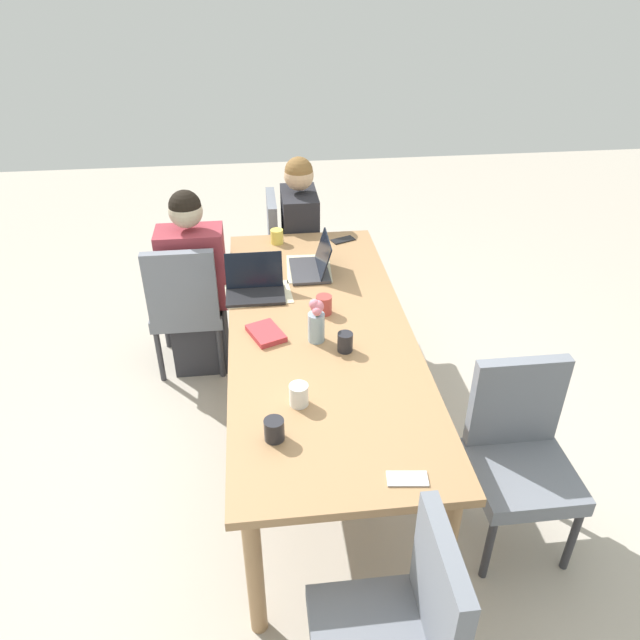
# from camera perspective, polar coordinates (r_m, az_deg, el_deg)

# --- Properties ---
(ground_plane) EXTENTS (10.00, 10.00, 0.00)m
(ground_plane) POSITION_cam_1_polar(r_m,az_deg,el_deg) (3.52, -0.00, -11.05)
(ground_plane) COLOR #B2A899
(dining_table) EXTENTS (2.31, 0.92, 0.75)m
(dining_table) POSITION_cam_1_polar(r_m,az_deg,el_deg) (3.10, -0.00, -1.92)
(dining_table) COLOR #9E754C
(dining_table) RESTS_ON ground_plane
(chair_near_left_near) EXTENTS (0.44, 0.44, 0.90)m
(chair_near_left_near) POSITION_cam_1_polar(r_m,az_deg,el_deg) (3.85, -12.51, 1.63)
(chair_near_left_near) COLOR slate
(chair_near_left_near) RESTS_ON ground_plane
(person_near_left_near) EXTENTS (0.36, 0.40, 1.19)m
(person_near_left_near) POSITION_cam_1_polar(r_m,az_deg,el_deg) (3.90, -11.60, 2.59)
(person_near_left_near) COLOR #2D2D33
(person_near_left_near) RESTS_ON ground_plane
(chair_head_left_left_mid) EXTENTS (0.44, 0.44, 0.90)m
(chair_head_left_left_mid) POSITION_cam_1_polar(r_m,az_deg,el_deg) (4.43, -2.90, 6.64)
(chair_head_left_left_mid) COLOR slate
(chair_head_left_left_mid) RESTS_ON ground_plane
(person_head_left_left_mid) EXTENTS (0.40, 0.36, 1.19)m
(person_head_left_left_mid) POSITION_cam_1_polar(r_m,az_deg,el_deg) (4.37, -1.87, 6.67)
(person_head_left_left_mid) COLOR #2D2D33
(person_head_left_left_mid) RESTS_ON ground_plane
(chair_far_left_far) EXTENTS (0.44, 0.44, 0.90)m
(chair_far_left_far) POSITION_cam_1_polar(r_m,az_deg,el_deg) (2.89, 18.25, -11.40)
(chair_far_left_far) COLOR slate
(chair_far_left_far) RESTS_ON ground_plane
(chair_head_right_right_near) EXTENTS (0.44, 0.44, 0.90)m
(chair_head_right_right_near) POSITION_cam_1_polar(r_m,az_deg,el_deg) (2.26, 7.55, -26.66)
(chair_head_right_right_near) COLOR slate
(chair_head_right_right_near) RESTS_ON ground_plane
(flower_vase) EXTENTS (0.09, 0.08, 0.23)m
(flower_vase) POSITION_cam_1_polar(r_m,az_deg,el_deg) (2.90, -0.35, -0.05)
(flower_vase) COLOR #8EA8B7
(flower_vase) RESTS_ON dining_table
(placemat_near_left_near) EXTENTS (0.28, 0.38, 0.00)m
(placemat_near_left_near) POSITION_cam_1_polar(r_m,az_deg,el_deg) (3.36, -5.80, 2.45)
(placemat_near_left_near) COLOR beige
(placemat_near_left_near) RESTS_ON dining_table
(placemat_head_left_left_mid) EXTENTS (0.37, 0.28, 0.00)m
(placemat_head_left_left_mid) POSITION_cam_1_polar(r_m,az_deg,el_deg) (3.61, -1.06, 4.87)
(placemat_head_left_left_mid) COLOR beige
(placemat_head_left_left_mid) RESTS_ON dining_table
(laptop_near_left_near) EXTENTS (0.22, 0.32, 0.21)m
(laptop_near_left_near) POSITION_cam_1_polar(r_m,az_deg,el_deg) (3.34, -6.14, 3.09)
(laptop_near_left_near) COLOR black
(laptop_near_left_near) RESTS_ON dining_table
(laptop_head_left_left_mid) EXTENTS (0.32, 0.22, 0.21)m
(laptop_head_left_left_mid) POSITION_cam_1_polar(r_m,az_deg,el_deg) (3.56, -0.61, 5.17)
(laptop_head_left_left_mid) COLOR #38383D
(laptop_head_left_left_mid) RESTS_ON dining_table
(coffee_mug_near_left) EXTENTS (0.07, 0.07, 0.10)m
(coffee_mug_near_left) POSITION_cam_1_polar(r_m,az_deg,el_deg) (2.87, 2.38, -2.09)
(coffee_mug_near_left) COLOR #232328
(coffee_mug_near_left) RESTS_ON dining_table
(coffee_mug_near_right) EXTENTS (0.08, 0.08, 0.09)m
(coffee_mug_near_right) POSITION_cam_1_polar(r_m,az_deg,el_deg) (2.41, -4.33, -10.24)
(coffee_mug_near_right) COLOR #232328
(coffee_mug_near_right) RESTS_ON dining_table
(coffee_mug_centre_left) EXTENTS (0.08, 0.08, 0.10)m
(coffee_mug_centre_left) POSITION_cam_1_polar(r_m,az_deg,el_deg) (2.56, -2.00, -7.04)
(coffee_mug_centre_left) COLOR white
(coffee_mug_centre_left) RESTS_ON dining_table
(coffee_mug_centre_right) EXTENTS (0.08, 0.08, 0.10)m
(coffee_mug_centre_right) POSITION_cam_1_polar(r_m,az_deg,el_deg) (3.15, 0.38, 1.44)
(coffee_mug_centre_right) COLOR #AD3D38
(coffee_mug_centre_right) RESTS_ON dining_table
(coffee_mug_far_left) EXTENTS (0.08, 0.08, 0.09)m
(coffee_mug_far_left) POSITION_cam_1_polar(r_m,az_deg,el_deg) (3.92, -4.07, 7.84)
(coffee_mug_far_left) COLOR #DBC64C
(coffee_mug_far_left) RESTS_ON dining_table
(book_red_cover) EXTENTS (0.24, 0.21, 0.03)m
(book_red_cover) POSITION_cam_1_polar(r_m,az_deg,el_deg) (3.00, -5.11, -1.25)
(book_red_cover) COLOR #B73338
(book_red_cover) RESTS_ON dining_table
(phone_black) EXTENTS (0.12, 0.17, 0.01)m
(phone_black) POSITION_cam_1_polar(r_m,az_deg,el_deg) (3.97, 2.18, 7.54)
(phone_black) COLOR black
(phone_black) RESTS_ON dining_table
(phone_silver) EXTENTS (0.09, 0.16, 0.01)m
(phone_silver) POSITION_cam_1_polar(r_m,az_deg,el_deg) (2.30, 8.21, -14.56)
(phone_silver) COLOR silver
(phone_silver) RESTS_ON dining_table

